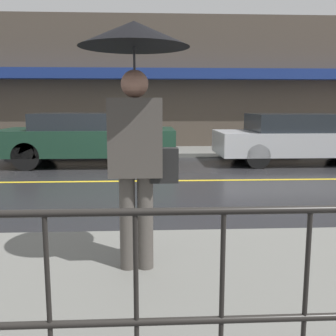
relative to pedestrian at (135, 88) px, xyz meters
name	(u,v)px	position (x,y,z in m)	size (l,w,h in m)	color
ground_plane	(155,181)	(0.24, 4.68, -1.70)	(80.00, 80.00, 0.00)	#262628
sidewalk_near	(167,296)	(0.24, -0.42, -1.64)	(28.00, 2.94, 0.12)	slate
sidewalk_far	(152,152)	(0.24, 9.38, -1.64)	(28.00, 2.14, 0.12)	slate
lane_marking	(155,181)	(0.24, 4.68, -1.70)	(25.20, 0.12, 0.01)	gold
building_storefront	(151,83)	(0.24, 10.57, 0.62)	(28.00, 0.85, 4.60)	#4C4238
railing_foreground	(179,283)	(0.24, -1.64, -0.95)	(12.00, 0.04, 0.98)	black
pedestrian	(135,88)	(0.00, 0.00, 0.00)	(0.92, 0.92, 2.11)	#4C4742
car_dark_green	(87,138)	(-1.49, 7.04, -0.98)	(4.46, 1.92, 1.35)	#193828
car_silver	(299,138)	(4.19, 7.04, -1.01)	(4.53, 1.88, 1.33)	#B2B5BA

